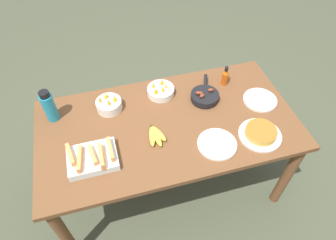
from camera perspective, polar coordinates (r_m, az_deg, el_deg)
ground_plane at (r=2.57m, az=0.00°, el=-11.62°), size 14.00×14.00×0.00m
dining_table at (r=2.02m, az=0.00°, el=-2.40°), size 1.68×0.88×0.76m
banana_bunch at (r=1.86m, az=-2.39°, el=-2.84°), size 0.12×0.18×0.04m
melon_tray at (r=1.79m, az=-14.18°, el=-7.00°), size 0.29×0.22×0.10m
skillet at (r=2.09m, az=7.00°, el=4.54°), size 0.20×0.30×0.08m
frittata_plate_center at (r=1.94m, az=17.21°, el=-2.43°), size 0.27×0.27×0.06m
empty_plate_near_front at (r=1.85m, az=9.32°, el=-4.56°), size 0.24×0.24×0.02m
empty_plate_far_left at (r=2.17m, az=17.10°, el=3.68°), size 0.23×0.23×0.02m
fruit_bowl_mango at (r=2.11m, az=-1.41°, el=5.60°), size 0.19×0.19×0.11m
fruit_bowl_citrus at (r=2.04m, az=-11.16°, el=2.92°), size 0.17×0.17×0.12m
water_bottle at (r=2.04m, az=-21.69°, el=2.44°), size 0.08×0.08×0.23m
hot_sauce_bottle at (r=2.21m, az=10.83°, el=8.11°), size 0.05×0.05×0.15m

